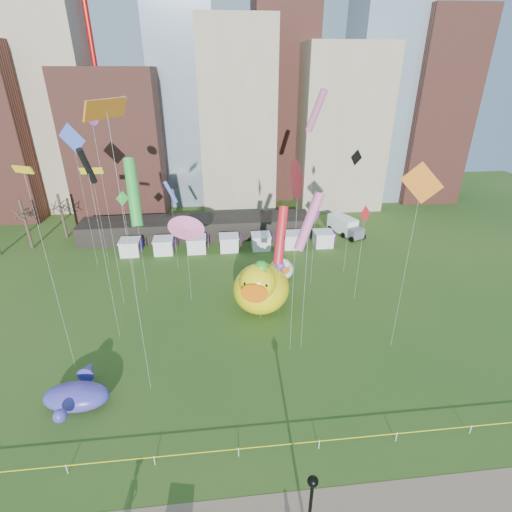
{
  "coord_description": "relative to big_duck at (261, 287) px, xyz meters",
  "views": [
    {
      "loc": [
        -0.8,
        -18.93,
        25.54
      ],
      "look_at": [
        2.24,
        8.75,
        12.0
      ],
      "focal_mm": 27.0,
      "sensor_mm": 36.0,
      "label": 1
    }
  ],
  "objects": [
    {
      "name": "kite_16",
      "position": [
        2.1,
        -7.42,
        14.41
      ],
      "size": [
        0.44,
        3.13,
        19.12
      ],
      "color": "silver",
      "rests_on": "ground"
    },
    {
      "name": "kite_11",
      "position": [
        -15.8,
        8.37,
        8.11
      ],
      "size": [
        1.72,
        0.83,
        12.51
      ],
      "color": "silver",
      "rests_on": "ground"
    },
    {
      "name": "seahorse_purple",
      "position": [
        2.58,
        2.43,
        0.57
      ],
      "size": [
        1.41,
        1.61,
        5.11
      ],
      "rotation": [
        0.0,
        0.0,
        0.3
      ],
      "color": "silver",
      "rests_on": "ground"
    },
    {
      "name": "kite_5",
      "position": [
        -10.45,
        12.04,
        7.95
      ],
      "size": [
        1.83,
        0.83,
        12.62
      ],
      "color": "silver",
      "rests_on": "ground"
    },
    {
      "name": "small_duck",
      "position": [
        3.73,
        7.17,
        -1.59
      ],
      "size": [
        3.23,
        4.37,
        3.38
      ],
      "rotation": [
        0.0,
        0.0,
        0.01
      ],
      "color": "white",
      "rests_on": "ground"
    },
    {
      "name": "kite_2",
      "position": [
        12.69,
        8.14,
        12.23
      ],
      "size": [
        0.71,
        1.95,
        16.89
      ],
      "color": "silver",
      "rests_on": "ground"
    },
    {
      "name": "pavilion",
      "position": [
        -7.87,
        23.24,
        -1.54
      ],
      "size": [
        38.0,
        6.0,
        3.2
      ],
      "primitive_type": "cube",
      "color": "black",
      "rests_on": "ground"
    },
    {
      "name": "seahorse_green",
      "position": [
        -0.18,
        -1.57,
        2.28
      ],
      "size": [
        1.83,
        2.1,
        7.26
      ],
      "rotation": [
        0.0,
        0.0,
        0.28
      ],
      "color": "silver",
      "rests_on": "ground"
    },
    {
      "name": "skyline",
      "position": [
        -1.62,
        42.3,
        18.3
      ],
      "size": [
        101.0,
        23.0,
        68.0
      ],
      "color": "brown",
      "rests_on": "ground"
    },
    {
      "name": "kite_4",
      "position": [
        -18.71,
        -7.65,
        15.37
      ],
      "size": [
        1.78,
        1.1,
        19.15
      ],
      "color": "silver",
      "rests_on": "ground"
    },
    {
      "name": "big_duck",
      "position": [
        0.0,
        0.0,
        0.0
      ],
      "size": [
        8.34,
        9.68,
        6.85
      ],
      "rotation": [
        0.0,
        0.0,
        -0.28
      ],
      "color": "yellow",
      "rests_on": "ground"
    },
    {
      "name": "kite_13",
      "position": [
        -21.98,
        13.73,
        14.52
      ],
      "size": [
        3.51,
        1.28,
        19.72
      ],
      "color": "silver",
      "rests_on": "ground"
    },
    {
      "name": "kite_3",
      "position": [
        -13.88,
        5.78,
        9.84
      ],
      "size": [
        2.09,
        4.57,
        16.74
      ],
      "color": "silver",
      "rests_on": "ground"
    },
    {
      "name": "lamppost",
      "position": [
        -0.15,
        -24.76,
        0.49
      ],
      "size": [
        0.62,
        0.62,
        5.95
      ],
      "color": "black",
      "rests_on": "footpath"
    },
    {
      "name": "whale_inflatable",
      "position": [
        -16.91,
        -12.38,
        -2.04
      ],
      "size": [
        5.69,
        7.06,
        2.41
      ],
      "rotation": [
        0.0,
        0.0,
        -0.09
      ],
      "color": "#5E3DA8",
      "rests_on": "ground"
    },
    {
      "name": "caution_tape",
      "position": [
        -3.87,
        -18.76,
        -2.46
      ],
      "size": [
        50.0,
        0.06,
        0.9
      ],
      "color": "white",
      "rests_on": "ground"
    },
    {
      "name": "kite_14",
      "position": [
        -11.16,
        -11.28,
        20.07
      ],
      "size": [
        2.07,
        3.89,
        23.94
      ],
      "color": "silver",
      "rests_on": "ground"
    },
    {
      "name": "kite_6",
      "position": [
        12.47,
        -8.03,
        13.7
      ],
      "size": [
        3.43,
        1.05,
        18.82
      ],
      "color": "silver",
      "rests_on": "ground"
    },
    {
      "name": "kite_15",
      "position": [
        7.31,
        5.37,
        6.91
      ],
      "size": [
        0.91,
        3.5,
        10.62
      ],
      "color": "silver",
      "rests_on": "ground"
    },
    {
      "name": "vendor_tents",
      "position": [
        -2.85,
        17.24,
        -2.04
      ],
      "size": [
        33.24,
        2.8,
        2.4
      ],
      "color": "white",
      "rests_on": "ground"
    },
    {
      "name": "kite_0",
      "position": [
        11.9,
        1.36,
        7.63
      ],
      "size": [
        1.68,
        1.23,
        12.04
      ],
      "color": "silver",
      "rests_on": "ground"
    },
    {
      "name": "kite_10",
      "position": [
        -15.43,
        -3.43,
        14.92
      ],
      "size": [
        1.01,
        2.03,
        19.76
      ],
      "color": "silver",
      "rests_on": "ground"
    },
    {
      "name": "kite_9",
      "position": [
        3.3,
        -7.13,
        10.5
      ],
      "size": [
        3.01,
        2.3,
        16.2
      ],
      "color": "silver",
      "rests_on": "ground"
    },
    {
      "name": "box_truck",
      "position": [
        17.09,
        21.62,
        -1.66
      ],
      "size": [
        4.92,
        7.23,
        2.89
      ],
      "rotation": [
        0.0,
        0.0,
        0.41
      ],
      "color": "white",
      "rests_on": "ground"
    },
    {
      "name": "kite_8",
      "position": [
        2.04,
        -0.64,
        6.56
      ],
      "size": [
        2.17,
        3.65,
        12.7
      ],
      "color": "silver",
      "rests_on": "ground"
    },
    {
      "name": "kite_17",
      "position": [
        -8.18,
        3.19,
        6.25
      ],
      "size": [
        2.9,
        1.15,
        10.85
      ],
      "color": "silver",
      "rests_on": "ground"
    },
    {
      "name": "kite_7",
      "position": [
        -16.28,
        3.26,
        18.01
      ],
      "size": [
        1.17,
        1.17,
        22.04
      ],
      "color": "silver",
      "rests_on": "ground"
    },
    {
      "name": "kite_12",
      "position": [
        -20.35,
        13.58,
        10.56
      ],
      "size": [
        2.87,
        0.43,
        14.23
      ],
      "color": "silver",
      "rests_on": "ground"
    },
    {
      "name": "ground",
      "position": [
        -3.87,
        -18.76,
        -3.14
      ],
      "size": [
        160.0,
        160.0,
        0.0
      ],
      "primitive_type": "plane",
      "color": "#234F18",
      "rests_on": "ground"
    },
    {
      "name": "bare_trees",
      "position": [
        -34.04,
        21.78,
        0.87
      ],
      "size": [
        8.44,
        6.44,
        8.5
      ],
      "color": "#382B21",
      "rests_on": "ground"
    },
    {
      "name": "kite_1",
      "position": [
        8.46,
        12.57,
        17.68
      ],
      "size": [
        2.38,
        3.2,
        23.54
      ],
      "color": "silver",
      "rests_on": "ground"
    }
  ]
}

